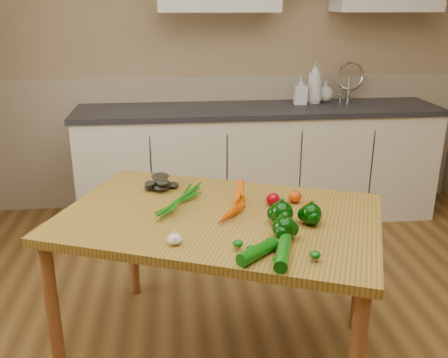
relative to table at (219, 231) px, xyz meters
name	(u,v)px	position (x,y,z in m)	size (l,w,h in m)	color
room	(300,122)	(0.28, -0.28, 0.57)	(4.04, 5.04, 2.64)	brown
counter_run	(259,161)	(0.49, 1.73, -0.22)	(2.84, 0.64, 1.14)	beige
table	(219,231)	(0.00, 0.00, 0.00)	(1.66, 1.38, 0.76)	olive
soap_bottle_a	(315,82)	(0.95, 1.85, 0.39)	(0.13, 0.13, 0.34)	silver
soap_bottle_b	(301,90)	(0.83, 1.81, 0.33)	(0.10, 0.10, 0.22)	silver
soap_bottle_c	(325,91)	(1.06, 1.90, 0.31)	(0.13, 0.13, 0.17)	silver
carrot_bunch	(218,202)	(0.00, 0.06, 0.12)	(0.26, 0.20, 0.07)	#DB5505
leafy_greens	(163,179)	(-0.25, 0.36, 0.14)	(0.20, 0.18, 0.10)	black
garlic_bulb	(175,239)	(-0.20, -0.28, 0.11)	(0.06, 0.06, 0.05)	silver
pepper_a	(281,213)	(0.26, -0.13, 0.14)	(0.10, 0.10, 0.10)	black
pepper_b	(311,214)	(0.38, -0.15, 0.13)	(0.09, 0.09, 0.09)	black
pepper_c	(284,228)	(0.24, -0.28, 0.13)	(0.10, 0.10, 0.10)	black
tomato_a	(273,199)	(0.27, 0.08, 0.11)	(0.07, 0.07, 0.06)	#90020E
tomato_b	(295,197)	(0.38, 0.10, 0.11)	(0.06, 0.06, 0.06)	#B83D04
tomato_c	(309,209)	(0.40, -0.05, 0.12)	(0.07, 0.07, 0.06)	#B83D04
zucchini_a	(283,252)	(0.20, -0.44, 0.11)	(0.05, 0.05, 0.24)	#084907
zucchini_b	(258,252)	(0.11, -0.42, 0.11)	(0.05, 0.05, 0.20)	#084907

